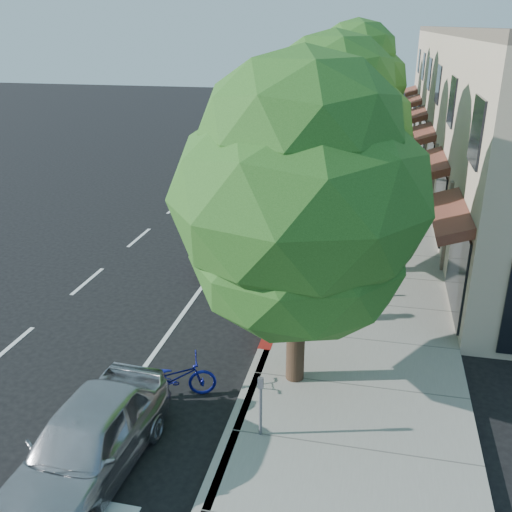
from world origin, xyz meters
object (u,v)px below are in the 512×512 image
(street_tree_1, at_px, (330,135))
(bicycle, at_px, (175,377))
(street_tree_2, at_px, (345,110))
(street_tree_5, at_px, (364,78))
(street_tree_4, at_px, (361,73))
(dark_suv_far, at_px, (339,129))
(street_tree_0, at_px, (300,202))
(white_pickup, at_px, (324,161))
(dark_sedan, at_px, (295,176))
(near_car_a, at_px, (87,442))
(street_tree_3, at_px, (354,86))
(pedestrian, at_px, (359,204))
(cyclist, at_px, (248,291))
(silver_suv, at_px, (256,229))

(street_tree_1, distance_m, bicycle, 8.41)
(street_tree_2, distance_m, street_tree_5, 18.00)
(street_tree_4, bearing_deg, bicycle, -95.52)
(street_tree_4, height_order, dark_suv_far, street_tree_4)
(street_tree_5, distance_m, bicycle, 31.30)
(street_tree_0, distance_m, street_tree_1, 6.01)
(street_tree_5, xyz_separation_m, white_pickup, (-1.40, -10.86, -3.33))
(street_tree_1, distance_m, street_tree_2, 6.00)
(dark_suv_far, bearing_deg, bicycle, -97.23)
(dark_sedan, bearing_deg, white_pickup, 73.56)
(near_car_a, bearing_deg, street_tree_0, 51.56)
(dark_sedan, bearing_deg, street_tree_5, 79.07)
(street_tree_3, height_order, near_car_a, street_tree_3)
(street_tree_1, height_order, near_car_a, street_tree_1)
(street_tree_2, distance_m, street_tree_4, 12.01)
(dark_sedan, relative_size, dark_suv_far, 1.06)
(street_tree_4, distance_m, pedestrian, 13.63)
(cyclist, height_order, dark_suv_far, cyclist)
(street_tree_2, bearing_deg, street_tree_3, 90.00)
(dark_suv_far, relative_size, pedestrian, 2.94)
(pedestrian, bearing_deg, bicycle, 44.77)
(street_tree_4, bearing_deg, dark_suv_far, 105.28)
(street_tree_0, relative_size, street_tree_3, 0.92)
(street_tree_1, bearing_deg, pedestrian, 80.81)
(street_tree_4, height_order, cyclist, street_tree_4)
(street_tree_0, relative_size, white_pickup, 1.36)
(street_tree_0, relative_size, street_tree_2, 1.01)
(street_tree_5, bearing_deg, white_pickup, -97.34)
(cyclist, distance_m, dark_suv_far, 26.75)
(street_tree_1, height_order, street_tree_3, street_tree_3)
(cyclist, bearing_deg, street_tree_2, -17.25)
(white_pickup, bearing_deg, street_tree_5, 83.15)
(white_pickup, distance_m, pedestrian, 8.46)
(street_tree_3, bearing_deg, silver_suv, -103.50)
(bicycle, relative_size, dark_sedan, 0.36)
(cyclist, bearing_deg, street_tree_3, -13.66)
(silver_suv, height_order, pedestrian, silver_suv)
(silver_suv, distance_m, white_pickup, 11.69)
(street_tree_0, xyz_separation_m, pedestrian, (0.80, 10.97, -3.27))
(street_tree_3, height_order, pedestrian, street_tree_3)
(street_tree_0, xyz_separation_m, street_tree_2, (0.00, 12.00, 0.17))
(silver_suv, bearing_deg, street_tree_4, 86.09)
(street_tree_0, xyz_separation_m, street_tree_4, (0.00, 24.00, 0.64))
(street_tree_2, distance_m, street_tree_3, 6.01)
(street_tree_5, bearing_deg, dark_sedan, -99.24)
(street_tree_3, bearing_deg, street_tree_5, 90.00)
(white_pickup, bearing_deg, dark_suv_far, 90.50)
(cyclist, bearing_deg, dark_sedan, -4.48)
(street_tree_1, xyz_separation_m, street_tree_5, (0.00, 24.00, -0.36))
(street_tree_2, xyz_separation_m, bicycle, (-2.42, -13.00, -3.90))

